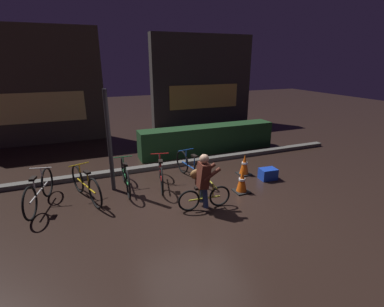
# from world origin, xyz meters

# --- Properties ---
(ground_plane) EXTENTS (40.00, 40.00, 0.00)m
(ground_plane) POSITION_xyz_m (0.00, 0.00, 0.00)
(ground_plane) COLOR black
(sidewalk_curb) EXTENTS (12.00, 0.24, 0.12)m
(sidewalk_curb) POSITION_xyz_m (0.00, 2.20, 0.06)
(sidewalk_curb) COLOR #56544F
(sidewalk_curb) RESTS_ON ground
(hedge_row) EXTENTS (4.80, 0.70, 0.92)m
(hedge_row) POSITION_xyz_m (1.80, 3.10, 0.46)
(hedge_row) COLOR #19381C
(hedge_row) RESTS_ON ground
(storefront_left) EXTENTS (4.95, 0.54, 4.26)m
(storefront_left) POSITION_xyz_m (-3.72, 6.50, 2.12)
(storefront_left) COLOR #42382D
(storefront_left) RESTS_ON ground
(storefront_right) EXTENTS (4.97, 0.54, 4.20)m
(storefront_right) POSITION_xyz_m (3.39, 7.20, 2.09)
(storefront_right) COLOR #383330
(storefront_right) RESTS_ON ground
(street_post) EXTENTS (0.10, 0.10, 2.46)m
(street_post) POSITION_xyz_m (-1.66, 1.20, 1.23)
(street_post) COLOR #2D2D33
(street_post) RESTS_ON ground
(parked_bike_leftmost) EXTENTS (0.51, 1.71, 0.81)m
(parked_bike_leftmost) POSITION_xyz_m (-3.25, 0.92, 0.36)
(parked_bike_leftmost) COLOR black
(parked_bike_leftmost) RESTS_ON ground
(parked_bike_left_mid) EXTENTS (0.61, 1.65, 0.79)m
(parked_bike_left_mid) POSITION_xyz_m (-2.29, 0.89, 0.36)
(parked_bike_left_mid) COLOR black
(parked_bike_left_mid) RESTS_ON ground
(parked_bike_center_left) EXTENTS (0.46, 1.69, 0.78)m
(parked_bike_center_left) POSITION_xyz_m (-1.37, 1.10, 0.35)
(parked_bike_center_left) COLOR black
(parked_bike_center_left) RESTS_ON ground
(parked_bike_center_right) EXTENTS (0.50, 1.66, 0.78)m
(parked_bike_center_right) POSITION_xyz_m (-0.50, 1.00, 0.35)
(parked_bike_center_right) COLOR black
(parked_bike_center_right) RESTS_ON ground
(parked_bike_right_mid) EXTENTS (0.46, 1.64, 0.76)m
(parked_bike_right_mid) POSITION_xyz_m (0.38, 1.11, 0.34)
(parked_bike_right_mid) COLOR black
(parked_bike_right_mid) RESTS_ON ground
(traffic_cone_near) EXTENTS (0.36, 0.36, 0.57)m
(traffic_cone_near) POSITION_xyz_m (1.22, -0.10, 0.28)
(traffic_cone_near) COLOR black
(traffic_cone_near) RESTS_ON ground
(traffic_cone_far) EXTENTS (0.36, 0.36, 0.59)m
(traffic_cone_far) POSITION_xyz_m (1.88, 0.83, 0.28)
(traffic_cone_far) COLOR black
(traffic_cone_far) RESTS_ON ground
(blue_crate) EXTENTS (0.46, 0.35, 0.30)m
(blue_crate) POSITION_xyz_m (2.29, 0.30, 0.15)
(blue_crate) COLOR #193DB7
(blue_crate) RESTS_ON ground
(cyclist) EXTENTS (1.19, 0.54, 1.25)m
(cyclist) POSITION_xyz_m (0.02, -0.47, 0.63)
(cyclist) COLOR black
(cyclist) RESTS_ON ground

